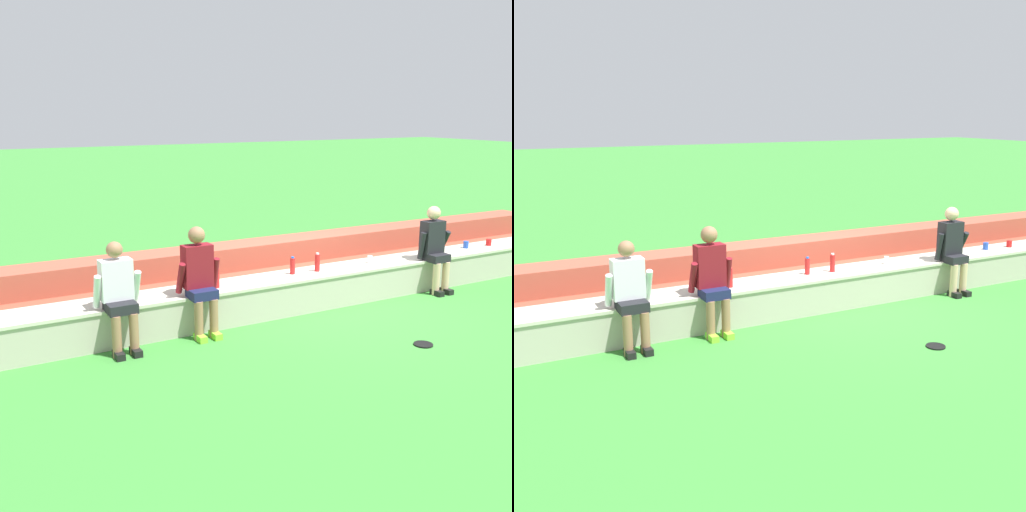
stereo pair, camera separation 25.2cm
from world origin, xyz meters
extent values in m
plane|color=#388433|center=(0.00, 0.00, 0.00)|extent=(80.00, 80.00, 0.00)
cube|color=#B7AF9E|center=(0.00, 0.30, 0.25)|extent=(9.66, 0.59, 0.50)
cube|color=beige|center=(0.00, 0.30, 0.48)|extent=(9.70, 0.63, 0.04)
cube|color=#9F4834|center=(0.00, 1.00, 0.18)|extent=(11.08, 0.59, 0.37)
cube|color=#A54E39|center=(0.00, 1.59, 0.37)|extent=(11.08, 0.59, 0.73)
cylinder|color=#996B4C|center=(-3.41, -0.23, 0.25)|extent=(0.11, 0.11, 0.50)
cylinder|color=#996B4C|center=(-3.20, -0.23, 0.25)|extent=(0.11, 0.11, 0.50)
cube|color=black|center=(-3.41, -0.27, 0.04)|extent=(0.10, 0.22, 0.08)
cube|color=black|center=(-3.20, -0.27, 0.04)|extent=(0.10, 0.22, 0.08)
cube|color=black|center=(-3.31, -0.09, 0.55)|extent=(0.34, 0.34, 0.12)
cube|color=white|center=(-3.31, 0.04, 0.85)|extent=(0.37, 0.20, 0.49)
sphere|color=#996B4C|center=(-3.31, 0.04, 1.21)|extent=(0.19, 0.19, 0.19)
cylinder|color=white|center=(-3.54, 0.02, 0.74)|extent=(0.08, 0.22, 0.42)
cylinder|color=white|center=(-3.07, 0.02, 0.74)|extent=(0.08, 0.23, 0.42)
cylinder|color=#996B4C|center=(-2.36, -0.18, 0.25)|extent=(0.11, 0.11, 0.50)
cylinder|color=#996B4C|center=(-2.15, -0.18, 0.25)|extent=(0.11, 0.11, 0.50)
cube|color=#8CD833|center=(-2.36, -0.22, 0.04)|extent=(0.10, 0.22, 0.08)
cube|color=#8CD833|center=(-2.15, -0.22, 0.04)|extent=(0.10, 0.22, 0.08)
cube|color=#191E47|center=(-2.26, -0.07, 0.55)|extent=(0.34, 0.29, 0.12)
cube|color=maroon|center=(-2.26, 0.06, 0.88)|extent=(0.37, 0.20, 0.54)
sphere|color=#996B4C|center=(-2.26, 0.06, 1.28)|extent=(0.21, 0.21, 0.21)
cylinder|color=maroon|center=(-2.49, 0.04, 0.76)|extent=(0.08, 0.22, 0.42)
cylinder|color=maroon|center=(-2.02, 0.04, 0.76)|extent=(0.08, 0.18, 0.43)
cylinder|color=#DBAD89|center=(1.62, -0.19, 0.25)|extent=(0.11, 0.11, 0.50)
cylinder|color=#DBAD89|center=(1.82, -0.19, 0.25)|extent=(0.11, 0.11, 0.50)
cube|color=black|center=(1.62, -0.23, 0.04)|extent=(0.10, 0.22, 0.08)
cube|color=black|center=(1.82, -0.23, 0.04)|extent=(0.10, 0.22, 0.08)
cube|color=black|center=(1.72, -0.07, 0.55)|extent=(0.32, 0.30, 0.12)
cube|color=black|center=(1.72, 0.05, 0.86)|extent=(0.36, 0.20, 0.50)
sphere|color=#DBAD89|center=(1.72, 0.05, 1.24)|extent=(0.21, 0.21, 0.21)
cylinder|color=black|center=(1.49, 0.03, 0.75)|extent=(0.08, 0.14, 0.43)
cylinder|color=black|center=(1.95, 0.03, 0.75)|extent=(0.08, 0.25, 0.41)
cylinder|color=red|center=(-1.90, 0.25, 0.63)|extent=(0.07, 0.07, 0.26)
cylinder|color=white|center=(-1.90, 0.25, 0.77)|extent=(0.04, 0.04, 0.02)
cylinder|color=red|center=(-0.66, 0.34, 0.62)|extent=(0.07, 0.07, 0.23)
cylinder|color=blue|center=(-0.66, 0.34, 0.75)|extent=(0.04, 0.04, 0.02)
cylinder|color=red|center=(-0.26, 0.30, 0.63)|extent=(0.07, 0.07, 0.25)
cylinder|color=white|center=(-0.26, 0.30, 0.77)|extent=(0.04, 0.04, 0.02)
cylinder|color=white|center=(0.72, 0.31, 0.56)|extent=(0.08, 0.08, 0.11)
cylinder|color=red|center=(3.31, 0.31, 0.56)|extent=(0.09, 0.09, 0.11)
cylinder|color=blue|center=(2.81, 0.35, 0.56)|extent=(0.09, 0.09, 0.12)
cylinder|color=black|center=(-0.05, -1.67, 0.01)|extent=(0.23, 0.23, 0.02)
camera|label=1|loc=(-5.32, -6.94, 2.81)|focal=44.02mm
camera|label=2|loc=(-5.10, -7.06, 2.81)|focal=44.02mm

